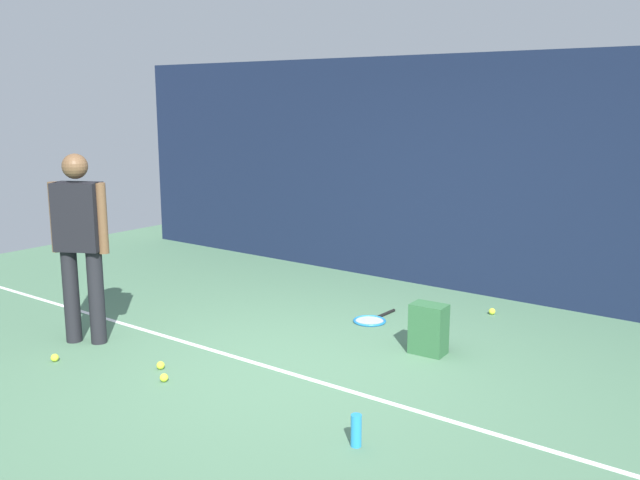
% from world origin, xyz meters
% --- Properties ---
extents(ground_plane, '(12.00, 12.00, 0.00)m').
position_xyz_m(ground_plane, '(0.00, 0.00, 0.00)').
color(ground_plane, '#4C7556').
extents(back_fence, '(10.00, 0.10, 2.64)m').
position_xyz_m(back_fence, '(0.00, 3.00, 1.32)').
color(back_fence, '#141E38').
rests_on(back_fence, ground).
extents(court_line, '(9.00, 0.05, 0.00)m').
position_xyz_m(court_line, '(0.00, -0.11, 0.00)').
color(court_line, white).
rests_on(court_line, ground).
extents(tennis_player, '(0.48, 0.38, 1.70)m').
position_xyz_m(tennis_player, '(-1.86, -0.64, 0.97)').
color(tennis_player, black).
rests_on(tennis_player, ground).
extents(tennis_racket, '(0.33, 0.62, 0.03)m').
position_xyz_m(tennis_racket, '(-0.12, 1.41, 0.01)').
color(tennis_racket, black).
rests_on(tennis_racket, ground).
extents(backpack, '(0.31, 0.29, 0.44)m').
position_xyz_m(backpack, '(0.75, 0.98, 0.21)').
color(backpack, '#2D6038').
rests_on(backpack, ground).
extents(tennis_ball_near_player, '(0.07, 0.07, 0.07)m').
position_xyz_m(tennis_ball_near_player, '(-1.66, -1.09, 0.03)').
color(tennis_ball_near_player, '#CCE033').
rests_on(tennis_ball_near_player, ground).
extents(tennis_ball_by_fence, '(0.07, 0.07, 0.07)m').
position_xyz_m(tennis_ball_by_fence, '(0.74, 2.34, 0.03)').
color(tennis_ball_by_fence, '#CCE033').
rests_on(tennis_ball_by_fence, ground).
extents(tennis_ball_mid_court, '(0.07, 0.07, 0.07)m').
position_xyz_m(tennis_ball_mid_court, '(-0.60, -0.83, 0.03)').
color(tennis_ball_mid_court, '#CCE033').
rests_on(tennis_ball_mid_court, ground).
extents(tennis_ball_far_left, '(0.07, 0.07, 0.07)m').
position_xyz_m(tennis_ball_far_left, '(-0.82, -0.67, 0.03)').
color(tennis_ball_far_left, '#CCE033').
rests_on(tennis_ball_far_left, ground).
extents(water_bottle, '(0.07, 0.07, 0.21)m').
position_xyz_m(water_bottle, '(1.18, -0.79, 0.11)').
color(water_bottle, '#268CD8').
rests_on(water_bottle, ground).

